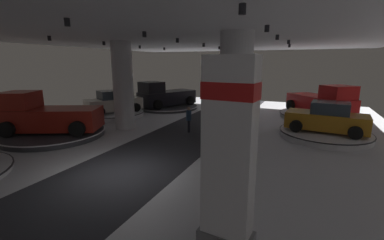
{
  "coord_description": "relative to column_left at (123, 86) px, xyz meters",
  "views": [
    {
      "loc": [
        6.37,
        -7.33,
        4.22
      ],
      "look_at": [
        1.25,
        4.14,
        1.4
      ],
      "focal_mm": 24.08,
      "sensor_mm": 36.0,
      "label": 1
    }
  ],
  "objects": [
    {
      "name": "pickup_truck_deep_right",
      "position": [
        11.84,
        8.44,
        -1.47
      ],
      "size": [
        4.98,
        5.43,
        2.3
      ],
      "color": "red",
      "rests_on": "display_platform_deep_right"
    },
    {
      "name": "ground",
      "position": [
        4.3,
        -5.86,
        -2.77
      ],
      "size": [
        24.0,
        44.0,
        0.06
      ],
      "color": "silver"
    },
    {
      "name": "visitor_walking_far",
      "position": [
        4.22,
        0.78,
        -1.84
      ],
      "size": [
        0.32,
        0.32,
        1.59
      ],
      "color": "black",
      "rests_on": "ground"
    },
    {
      "name": "pickup_truck_mid_left",
      "position": [
        -2.84,
        -3.43,
        -1.5
      ],
      "size": [
        5.68,
        4.36,
        2.3
      ],
      "color": "maroon",
      "rests_on": "display_platform_mid_left"
    },
    {
      "name": "column_right",
      "position": [
        7.79,
        -2.04,
        0.0
      ],
      "size": [
        1.43,
        1.43,
        5.5
      ],
      "color": "silver",
      "rests_on": "ground"
    },
    {
      "name": "display_platform_far_left",
      "position": [
        -3.22,
        2.73,
        -2.55
      ],
      "size": [
        4.64,
        4.64,
        0.36
      ],
      "color": "silver",
      "rests_on": "ground"
    },
    {
      "name": "display_car_far_right",
      "position": [
        11.85,
        2.88,
        -1.62
      ],
      "size": [
        4.37,
        2.58,
        1.71
      ],
      "color": "#B77519",
      "rests_on": "display_platform_far_right"
    },
    {
      "name": "display_platform_mid_left",
      "position": [
        -2.56,
        -3.29,
        -2.57
      ],
      "size": [
        5.68,
        5.68,
        0.32
      ],
      "color": "#333338",
      "rests_on": "ground"
    },
    {
      "name": "pickup_truck_deep_left",
      "position": [
        -1.31,
        7.41,
        -1.57
      ],
      "size": [
        4.29,
        5.69,
        2.3
      ],
      "color": "black",
      "rests_on": "display_platform_deep_left"
    },
    {
      "name": "display_platform_deep_right",
      "position": [
        11.64,
        8.69,
        -2.56
      ],
      "size": [
        5.68,
        5.68,
        0.34
      ],
      "color": "#B7B7BC",
      "rests_on": "ground"
    },
    {
      "name": "column_left",
      "position": [
        0.0,
        0.0,
        0.0
      ],
      "size": [
        1.27,
        1.27,
        5.5
      ],
      "color": "silver",
      "rests_on": "ground"
    },
    {
      "name": "visitor_walking_near",
      "position": [
        5.82,
        1.54,
        -1.84
      ],
      "size": [
        0.32,
        0.32,
        1.59
      ],
      "color": "black",
      "rests_on": "ground"
    },
    {
      "name": "ceiling_with_spotlights",
      "position": [
        4.3,
        -5.86,
        2.8
      ],
      "size": [
        24.0,
        44.0,
        0.39
      ],
      "color": "silver"
    },
    {
      "name": "display_car_far_left",
      "position": [
        -3.23,
        2.71,
        -1.62
      ],
      "size": [
        3.66,
        4.54,
        1.71
      ],
      "color": "silver",
      "rests_on": "display_platform_far_left"
    },
    {
      "name": "brand_sign_pylon",
      "position": [
        9.24,
        -8.01,
        -0.49
      ],
      "size": [
        1.32,
        0.75,
        4.37
      ],
      "color": "slate",
      "rests_on": "ground"
    },
    {
      "name": "display_platform_far_right",
      "position": [
        11.82,
        2.88,
        -2.55
      ],
      "size": [
        4.9,
        4.9,
        0.36
      ],
      "color": "silver",
      "rests_on": "ground"
    },
    {
      "name": "display_platform_deep_left",
      "position": [
        -1.17,
        7.7,
        -2.61
      ],
      "size": [
        5.68,
        5.68,
        0.25
      ],
      "color": "#333338",
      "rests_on": "ground"
    }
  ]
}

